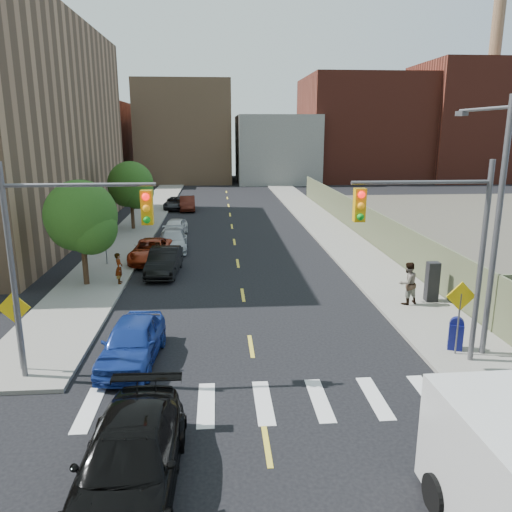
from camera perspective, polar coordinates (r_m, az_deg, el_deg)
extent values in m
plane|color=black|center=(12.25, 2.23, -25.94)|extent=(160.00, 160.00, 0.00)
cube|color=gray|center=(51.81, -11.73, 5.25)|extent=(3.50, 73.00, 0.15)
cube|color=gray|center=(52.15, 5.49, 5.54)|extent=(3.50, 73.00, 0.15)
cube|color=#636C4C|center=(39.37, 11.53, 4.23)|extent=(0.12, 44.00, 2.50)
cube|color=#592319|center=(82.01, -19.59, 12.11)|extent=(14.00, 18.00, 12.00)
cube|color=#8C6B4C|center=(81.43, -8.06, 13.82)|extent=(14.00, 16.00, 15.00)
cube|color=gray|center=(79.87, 2.22, 12.15)|extent=(12.00, 16.00, 10.00)
cube|color=#592319|center=(84.52, 11.84, 14.01)|extent=(18.00, 18.00, 16.00)
cube|color=#592319|center=(88.43, 22.56, 13.90)|extent=(14.00, 16.00, 18.00)
cylinder|color=#8C6B4C|center=(90.47, 25.24, 16.81)|extent=(1.80, 1.80, 28.00)
cylinder|color=#59595E|center=(17.13, -26.02, -2.13)|extent=(0.18, 0.18, 7.00)
cylinder|color=#59595E|center=(15.91, -19.52, 7.66)|extent=(4.50, 0.12, 0.12)
cube|color=#E5A50C|center=(15.61, -12.35, 5.44)|extent=(0.35, 0.30, 1.05)
cylinder|color=#59595E|center=(18.11, 24.28, -1.11)|extent=(0.18, 0.18, 7.00)
cylinder|color=#59595E|center=(16.65, 18.39, 8.01)|extent=(4.50, 0.12, 0.12)
cube|color=#E5A50C|center=(16.09, 11.74, 5.72)|extent=(0.35, 0.30, 1.05)
cylinder|color=#59595E|center=(18.66, 25.76, 2.31)|extent=(0.20, 0.20, 9.00)
cylinder|color=#59595E|center=(19.84, 24.59, 15.03)|extent=(0.12, 3.50, 0.12)
cube|color=#59595E|center=(21.26, 22.45, 14.82)|extent=(0.25, 0.60, 0.18)
cylinder|color=#59595E|center=(18.40, -25.56, -8.59)|extent=(0.06, 0.06, 2.40)
cube|color=yellow|center=(18.03, -25.93, -5.35)|extent=(1.06, 0.04, 1.06)
cylinder|color=#59595E|center=(19.07, 22.07, -7.42)|extent=(0.06, 0.06, 2.40)
cube|color=yellow|center=(18.72, 22.38, -4.29)|extent=(1.06, 0.04, 1.06)
cylinder|color=#59595E|center=(30.77, -16.79, 1.05)|extent=(0.06, 0.06, 2.40)
cube|color=yellow|center=(30.55, -16.93, 3.06)|extent=(1.06, 0.04, 1.06)
cylinder|color=#332114|center=(27.01, -18.96, -0.65)|extent=(0.28, 0.28, 2.64)
sphere|color=#234C15|center=(26.53, -19.38, 4.37)|extent=(3.60, 3.60, 3.60)
sphere|color=#234C15|center=(26.22, -18.38, 3.00)|extent=(2.64, 2.64, 2.64)
sphere|color=#234C15|center=(27.09, -19.91, 3.61)|extent=(2.88, 2.88, 2.88)
cylinder|color=#332114|center=(41.39, -13.93, 4.67)|extent=(0.28, 0.28, 2.64)
sphere|color=#234C15|center=(41.08, -14.13, 7.97)|extent=(3.60, 3.60, 3.60)
sphere|color=#234C15|center=(40.77, -13.45, 7.12)|extent=(2.64, 2.64, 2.64)
sphere|color=#234C15|center=(41.59, -14.55, 7.44)|extent=(2.88, 2.88, 2.88)
imported|color=navy|center=(18.04, -13.98, -9.49)|extent=(2.13, 4.63, 1.54)
imported|color=black|center=(28.39, -10.44, -0.61)|extent=(1.83, 4.58, 1.48)
imported|color=maroon|center=(31.36, -11.91, 0.60)|extent=(2.46, 4.95, 1.35)
imported|color=#AFB2B7|center=(33.98, -9.47, 1.76)|extent=(2.12, 4.72, 1.34)
imported|color=silver|center=(38.57, -9.25, 3.24)|extent=(1.97, 4.05, 1.33)
imported|color=#3D130C|center=(50.86, -7.85, 5.97)|extent=(1.75, 4.36, 1.41)
imported|color=black|center=(51.82, -9.24, 5.97)|extent=(2.17, 4.48, 1.23)
imported|color=black|center=(12.25, -14.24, -21.72)|extent=(2.37, 5.52, 1.58)
cube|color=black|center=(12.28, 24.64, -17.18)|extent=(2.13, 1.41, 1.02)
cylinder|color=black|center=(12.33, 20.00, -24.22)|extent=(0.34, 0.87, 0.86)
cube|color=#0D1150|center=(19.66, 21.85, -8.55)|extent=(0.61, 0.55, 0.96)
cylinder|color=#0D1150|center=(19.48, 21.99, -7.19)|extent=(0.54, 0.41, 0.49)
cube|color=black|center=(24.51, 19.49, -2.77)|extent=(0.56, 0.46, 1.85)
imported|color=gray|center=(26.70, -15.38, -1.35)|extent=(0.43, 0.62, 1.62)
imported|color=gray|center=(23.70, 16.95, -2.99)|extent=(1.15, 1.03, 1.97)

